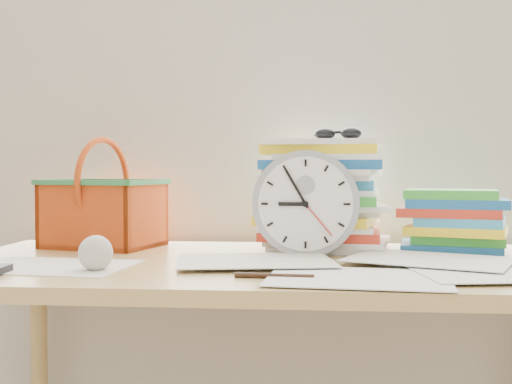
# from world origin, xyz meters

# --- Properties ---
(curtain) EXTENTS (2.40, 0.01, 2.50)m
(curtain) POSITION_xyz_m (0.00, 1.98, 1.30)
(curtain) COLOR beige
(curtain) RESTS_ON room_shell
(desk) EXTENTS (1.40, 0.70, 0.75)m
(desk) POSITION_xyz_m (0.00, 1.60, 0.68)
(desk) COLOR tan
(desk) RESTS_ON ground
(paper_stack) EXTENTS (0.34, 0.29, 0.27)m
(paper_stack) POSITION_xyz_m (0.12, 1.81, 0.88)
(paper_stack) COLOR white
(paper_stack) RESTS_ON desk
(clock) EXTENTS (0.24, 0.05, 0.24)m
(clock) POSITION_xyz_m (0.08, 1.68, 0.87)
(clock) COLOR #94969E
(clock) RESTS_ON desk
(sunglasses) EXTENTS (0.16, 0.15, 0.03)m
(sunglasses) POSITION_xyz_m (0.16, 1.79, 1.03)
(sunglasses) COLOR black
(sunglasses) RESTS_ON paper_stack
(book_stack) EXTENTS (0.29, 0.24, 0.15)m
(book_stack) POSITION_xyz_m (0.43, 1.78, 0.82)
(book_stack) COLOR white
(book_stack) RESTS_ON desk
(basket) EXTENTS (0.32, 0.28, 0.27)m
(basket) POSITION_xyz_m (-0.44, 1.81, 0.89)
(basket) COLOR #D54E14
(basket) RESTS_ON desk
(crumpled_ball) EXTENTS (0.07, 0.07, 0.07)m
(crumpled_ball) POSITION_xyz_m (-0.33, 1.43, 0.78)
(crumpled_ball) COLOR silver
(crumpled_ball) RESTS_ON desk
(pen) EXTENTS (0.15, 0.02, 0.01)m
(pen) POSITION_xyz_m (0.02, 1.37, 0.75)
(pen) COLOR black
(pen) RESTS_ON desk
(scattered_papers) EXTENTS (1.26, 0.42, 0.02)m
(scattered_papers) POSITION_xyz_m (0.00, 1.60, 0.76)
(scattered_papers) COLOR white
(scattered_papers) RESTS_ON desk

